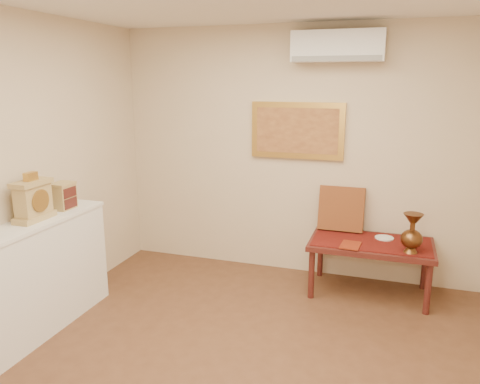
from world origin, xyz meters
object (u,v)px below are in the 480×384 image
at_px(wooden_chest, 63,196).
at_px(low_table, 371,248).
at_px(mantel_clock, 33,200).
at_px(brass_urn_tall, 412,229).
at_px(display_ledge, 15,289).

relative_size(wooden_chest, low_table, 0.20).
bearing_deg(mantel_clock, brass_urn_tall, 24.34).
height_order(brass_urn_tall, display_ledge, brass_urn_tall).
relative_size(brass_urn_tall, mantel_clock, 1.11).
distance_m(display_ledge, mantel_clock, 0.73).
height_order(mantel_clock, low_table, mantel_clock).
relative_size(display_ledge, wooden_chest, 8.28).
distance_m(display_ledge, wooden_chest, 0.91).
bearing_deg(brass_urn_tall, wooden_chest, -161.73).
relative_size(display_ledge, mantel_clock, 4.93).
relative_size(brass_urn_tall, display_ledge, 0.23).
bearing_deg(display_ledge, low_table, 35.10).
bearing_deg(wooden_chest, low_table, 24.22).
height_order(mantel_clock, wooden_chest, mantel_clock).
relative_size(mantel_clock, low_table, 0.34).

